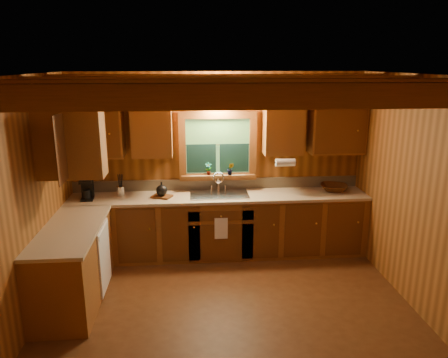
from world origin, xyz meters
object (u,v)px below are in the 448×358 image
cutting_board (162,196)px  wicker_basket (334,188)px  sink (219,198)px  coffee_maker (87,189)px

cutting_board → wicker_basket: wicker_basket is taller
wicker_basket → sink: bearing=-178.3°
coffee_maker → wicker_basket: bearing=-3.4°
sink → cutting_board: bearing=-176.5°
cutting_board → coffee_maker: bearing=-156.7°
sink → cutting_board: size_ratio=3.08×
sink → coffee_maker: 1.83m
sink → coffee_maker: size_ratio=2.88×
sink → coffee_maker: (-1.82, -0.05, 0.18)m
wicker_basket → cutting_board: bearing=-177.7°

